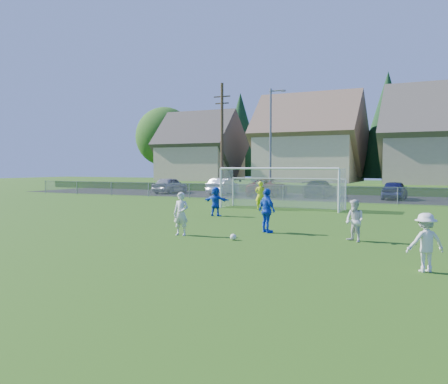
{
  "coord_description": "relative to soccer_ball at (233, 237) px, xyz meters",
  "views": [
    {
      "loc": [
        9.43,
        -11.26,
        2.56
      ],
      "look_at": [
        0.0,
        8.0,
        1.4
      ],
      "focal_mm": 38.0,
      "sensor_mm": 36.0,
      "label": 1
    }
  ],
  "objects": [
    {
      "name": "goalkeeper",
      "position": [
        -3.46,
        11.23,
        0.74
      ],
      "size": [
        0.72,
        0.58,
        1.7
      ],
      "primitive_type": "imported",
      "rotation": [
        0.0,
        0.0,
        3.46
      ],
      "color": "#D0E41A",
      "rests_on": "ground"
    },
    {
      "name": "car_d",
      "position": [
        -3.24,
        23.88,
        0.6
      ],
      "size": [
        2.16,
        4.95,
        1.42
      ],
      "primitive_type": "imported",
      "rotation": [
        0.0,
        0.0,
        3.18
      ],
      "color": "black",
      "rests_on": "ground"
    },
    {
      "name": "car_e",
      "position": [
        2.66,
        23.98,
        0.62
      ],
      "size": [
        1.8,
        4.31,
        1.46
      ],
      "primitive_type": "imported",
      "rotation": [
        0.0,
        0.0,
        3.16
      ],
      "color": "#131744",
      "rests_on": "ground"
    },
    {
      "name": "streetlight",
      "position": [
        -6.98,
        22.45,
        4.73
      ],
      "size": [
        1.38,
        0.18,
        9.0
      ],
      "color": "slate",
      "rests_on": "ground"
    },
    {
      "name": "chainlink_fence",
      "position": [
        -2.54,
        18.45,
        0.52
      ],
      "size": [
        52.06,
        0.06,
        1.2
      ],
      "color": "gray",
      "rests_on": "ground"
    },
    {
      "name": "player_blue_b",
      "position": [
        -4.2,
        6.88,
        0.65
      ],
      "size": [
        1.41,
        0.46,
        1.51
      ],
      "primitive_type": "imported",
      "rotation": [
        0.0,
        0.0,
        3.13
      ],
      "color": "blue",
      "rests_on": "ground"
    },
    {
      "name": "asphalt_lot",
      "position": [
        -2.54,
        23.95,
        -0.1
      ],
      "size": [
        60.0,
        60.0,
        0.0
      ],
      "primitive_type": "plane",
      "color": "black",
      "rests_on": "ground"
    },
    {
      "name": "car_c",
      "position": [
        -7.71,
        23.62,
        0.64
      ],
      "size": [
        2.95,
        5.58,
        1.5
      ],
      "primitive_type": "imported",
      "rotation": [
        0.0,
        0.0,
        3.23
      ],
      "color": "#5E0A0F",
      "rests_on": "ground"
    },
    {
      "name": "soccer_ball",
      "position": [
        0.0,
        0.0,
        0.0
      ],
      "size": [
        0.22,
        0.22,
        0.22
      ],
      "primitive_type": "sphere",
      "color": "white",
      "rests_on": "ground"
    },
    {
      "name": "tree_row",
      "position": [
        -1.49,
        45.19,
        6.8
      ],
      "size": [
        65.98,
        12.36,
        13.8
      ],
      "color": "#382616",
      "rests_on": "ground"
    },
    {
      "name": "player_white_a",
      "position": [
        -2.23,
        0.2,
        0.69
      ],
      "size": [
        0.62,
        0.43,
        1.61
      ],
      "primitive_type": "imported",
      "rotation": [
        0.0,
        0.0,
        0.08
      ],
      "color": "silver",
      "rests_on": "ground"
    },
    {
      "name": "player_white_b",
      "position": [
        3.85,
        1.52,
        0.61
      ],
      "size": [
        0.88,
        0.84,
        1.43
      ],
      "primitive_type": "imported",
      "rotation": [
        0.0,
        0.0,
        -0.61
      ],
      "color": "silver",
      "rests_on": "ground"
    },
    {
      "name": "player_blue_a",
      "position": [
        0.39,
        2.26,
        0.75
      ],
      "size": [
        1.06,
        0.92,
        1.71
      ],
      "primitive_type": "imported",
      "rotation": [
        0.0,
        0.0,
        2.52
      ],
      "color": "blue",
      "rests_on": "ground"
    },
    {
      "name": "utility_pole",
      "position": [
        -12.04,
        23.45,
        5.04
      ],
      "size": [
        1.6,
        0.26,
        10.0
      ],
      "color": "#473321",
      "rests_on": "ground"
    },
    {
      "name": "ground",
      "position": [
        -2.54,
        -3.55,
        -0.11
      ],
      "size": [
        160.0,
        160.0,
        0.0
      ],
      "primitive_type": "plane",
      "color": "#193D0C",
      "rests_on": "ground"
    },
    {
      "name": "car_b",
      "position": [
        -12.3,
        24.22,
        0.63
      ],
      "size": [
        1.9,
        4.61,
        1.48
      ],
      "primitive_type": "imported",
      "rotation": [
        0.0,
        0.0,
        3.21
      ],
      "color": "white",
      "rests_on": "ground"
    },
    {
      "name": "houses_row",
      "position": [
        -0.56,
        38.91,
        7.22
      ],
      "size": [
        53.9,
        11.45,
        13.27
      ],
      "color": "tan",
      "rests_on": "ground"
    },
    {
      "name": "car_a",
      "position": [
        -17.69,
        23.66,
        0.65
      ],
      "size": [
        1.93,
        4.52,
        1.52
      ],
      "primitive_type": "imported",
      "rotation": [
        0.0,
        0.0,
        3.17
      ],
      "color": "#95969C",
      "rests_on": "ground"
    },
    {
      "name": "grass_embankment",
      "position": [
        -2.54,
        31.45,
        0.29
      ],
      "size": [
        70.0,
        6.0,
        0.8
      ],
      "primitive_type": "cube",
      "color": "#1E420F",
      "rests_on": "ground"
    },
    {
      "name": "soccer_goal",
      "position": [
        -2.54,
        12.5,
        1.52
      ],
      "size": [
        7.42,
        1.9,
        2.5
      ],
      "color": "white",
      "rests_on": "ground"
    },
    {
      "name": "player_white_c",
      "position": [
        6.28,
        -2.43,
        0.61
      ],
      "size": [
        1.07,
        0.93,
        1.44
      ],
      "primitive_type": "imported",
      "rotation": [
        0.0,
        0.0,
        3.67
      ],
      "color": "silver",
      "rests_on": "ground"
    }
  ]
}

